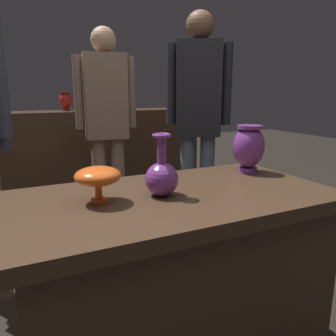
{
  "coord_description": "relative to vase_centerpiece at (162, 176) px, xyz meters",
  "views": [
    {
      "loc": [
        -0.53,
        -1.04,
        1.17
      ],
      "look_at": [
        -0.02,
        -0.0,
        0.9
      ],
      "focal_mm": 35.46,
      "sensor_mm": 36.0,
      "label": 1
    }
  ],
  "objects": [
    {
      "name": "vase_tall_behind",
      "position": [
        0.51,
        0.15,
        0.05
      ],
      "size": [
        0.14,
        0.14,
        0.22
      ],
      "color": "#7A388E",
      "rests_on": "display_plinth"
    },
    {
      "name": "back_display_shelf",
      "position": [
        0.05,
        2.2,
        -0.38
      ],
      "size": [
        2.6,
        0.4,
        0.99
      ],
      "color": "#422D1E",
      "rests_on": "ground_plane"
    },
    {
      "name": "visitor_center_back",
      "position": [
        0.23,
        1.51,
        0.09
      ],
      "size": [
        0.47,
        0.22,
        1.64
      ],
      "rotation": [
        0.0,
        0.0,
        3.0
      ],
      "color": "#846B56",
      "rests_on": "ground_plane"
    },
    {
      "name": "shelf_vase_center",
      "position": [
        0.05,
        2.26,
        0.21
      ],
      "size": [
        0.12,
        0.12,
        0.17
      ],
      "color": "red",
      "rests_on": "back_display_shelf"
    },
    {
      "name": "vase_centerpiece",
      "position": [
        0.0,
        0.0,
        0.0
      ],
      "size": [
        0.12,
        0.12,
        0.23
      ],
      "color": "#7A388E",
      "rests_on": "display_plinth"
    },
    {
      "name": "visitor_near_right",
      "position": [
        0.79,
        1.07,
        0.15
      ],
      "size": [
        0.42,
        0.32,
        1.72
      ],
      "rotation": [
        0.0,
        0.0,
        2.61
      ],
      "color": "slate",
      "rests_on": "ground_plane"
    },
    {
      "name": "vase_left_accent",
      "position": [
        -0.22,
        0.03,
        0.02
      ],
      "size": [
        0.16,
        0.16,
        0.12
      ],
      "color": "#E55B1E",
      "rests_on": "display_plinth"
    },
    {
      "name": "display_plinth",
      "position": [
        0.05,
        0.0,
        -0.47
      ],
      "size": [
        1.2,
        0.64,
        0.8
      ],
      "color": "#422D1E",
      "rests_on": "ground_plane"
    }
  ]
}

